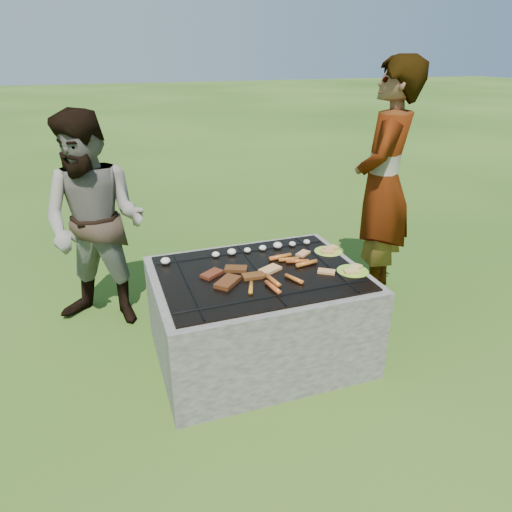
% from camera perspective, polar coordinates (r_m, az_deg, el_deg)
% --- Properties ---
extents(lawn, '(60.00, 60.00, 0.00)m').
position_cam_1_polar(lawn, '(3.15, 0.31, -12.04)').
color(lawn, '#244B12').
rests_on(lawn, ground).
extents(fire_pit, '(1.30, 1.00, 0.62)m').
position_cam_1_polar(fire_pit, '(2.99, 0.32, -7.69)').
color(fire_pit, '#A39C91').
rests_on(fire_pit, ground).
extents(mushrooms, '(1.06, 0.06, 0.04)m').
position_cam_1_polar(mushrooms, '(3.09, -1.51, 0.73)').
color(mushrooms, white).
rests_on(mushrooms, fire_pit).
extents(pork_slabs, '(0.38, 0.32, 0.02)m').
position_cam_1_polar(pork_slabs, '(2.76, -3.14, -2.54)').
color(pork_slabs, '#97371B').
rests_on(pork_slabs, fire_pit).
extents(sausages, '(0.55, 0.48, 0.03)m').
position_cam_1_polar(sausages, '(2.82, 3.53, -1.85)').
color(sausages, orange).
rests_on(sausages, fire_pit).
extents(bread_on_grate, '(0.46, 0.41, 0.02)m').
position_cam_1_polar(bread_on_grate, '(2.90, 4.49, -1.25)').
color(bread_on_grate, tan).
rests_on(bread_on_grate, fire_pit).
extents(plate_far, '(0.21, 0.21, 0.03)m').
position_cam_1_polar(plate_far, '(3.17, 9.05, 0.59)').
color(plate_far, yellow).
rests_on(plate_far, fire_pit).
extents(plate_near, '(0.22, 0.22, 0.03)m').
position_cam_1_polar(plate_near, '(2.91, 12.01, -1.86)').
color(plate_near, '#C0D432').
rests_on(plate_near, fire_pit).
extents(cook, '(0.78, 0.80, 1.85)m').
position_cam_1_polar(cook, '(3.67, 15.60, 8.53)').
color(cook, gray).
rests_on(cook, ground).
extents(bystander, '(0.94, 0.87, 1.54)m').
position_cam_1_polar(bystander, '(3.36, -19.42, 3.79)').
color(bystander, gray).
rests_on(bystander, ground).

